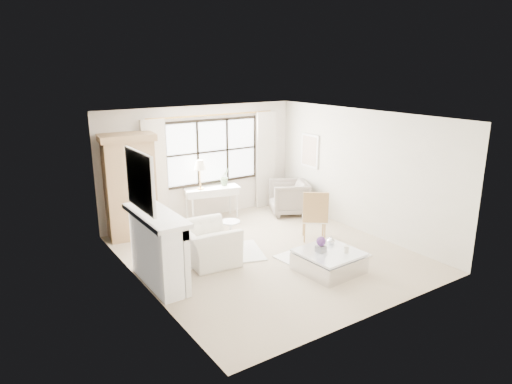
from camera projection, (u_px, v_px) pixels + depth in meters
floor at (267, 254)px, 9.00m from camera, size 5.50×5.50×0.00m
ceiling at (268, 116)px, 8.28m from camera, size 5.50×5.50×0.00m
wall_back at (201, 163)px, 10.84m from camera, size 5.00×0.00×5.00m
wall_front at (379, 230)px, 6.44m from camera, size 5.00×0.00×5.00m
wall_left at (140, 210)px, 7.31m from camera, size 0.00×5.50×5.50m
wall_right at (361, 171)px, 9.98m from camera, size 0.00×5.50×5.50m
window_pane at (213, 151)px, 10.92m from camera, size 2.40×0.02×1.50m
window_frame at (213, 151)px, 10.91m from camera, size 2.50×0.04×1.50m
curtain_rod at (213, 115)px, 10.64m from camera, size 3.30×0.04×0.04m
curtain_left at (155, 175)px, 10.15m from camera, size 0.55×0.10×2.47m
curtain_right at (266, 160)px, 11.76m from camera, size 0.55×0.10×2.47m
fireplace at (156, 248)px, 7.62m from camera, size 0.58×1.66×1.26m
mirror_frame at (140, 181)px, 7.19m from camera, size 0.05×1.15×0.95m
mirror_glass at (142, 180)px, 7.21m from camera, size 0.02×1.00×0.80m
art_frame at (310, 151)px, 11.27m from camera, size 0.04×0.62×0.82m
art_canvas at (309, 151)px, 11.26m from camera, size 0.01×0.52×0.72m
mantel_lamp at (146, 184)px, 7.74m from camera, size 0.22×0.22×0.51m
armoire at (130, 186)px, 9.61m from camera, size 1.20×0.83×2.24m
console_table at (212, 204)px, 10.89m from camera, size 1.37×0.72×0.80m
console_lamp at (200, 166)px, 10.49m from camera, size 0.28×0.28×0.69m
orchid_plant at (225, 176)px, 10.93m from camera, size 0.27×0.24×0.44m
side_table at (231, 229)px, 9.41m from camera, size 0.40×0.40×0.51m
rug_left at (223, 254)px, 8.99m from camera, size 1.76×1.48×0.03m
rug_right at (322, 256)px, 8.86m from camera, size 1.66×1.30×0.03m
club_armchair at (208, 244)px, 8.55m from camera, size 1.10×1.23×0.73m
wingback_chair at (289, 197)px, 11.35m from camera, size 1.21×1.20×0.83m
french_chair at (314, 226)px, 9.66m from camera, size 0.67×0.68×1.08m
coffee_table at (329, 261)px, 8.22m from camera, size 1.06×1.06×0.38m
planter_box at (321, 249)px, 8.13m from camera, size 0.16×0.16×0.12m
planter_flowers at (321, 241)px, 8.09m from camera, size 0.17×0.17×0.17m
pillar_candle at (346, 249)px, 8.09m from camera, size 0.09×0.09×0.12m
coffee_vase at (331, 240)px, 8.48m from camera, size 0.17×0.17×0.15m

